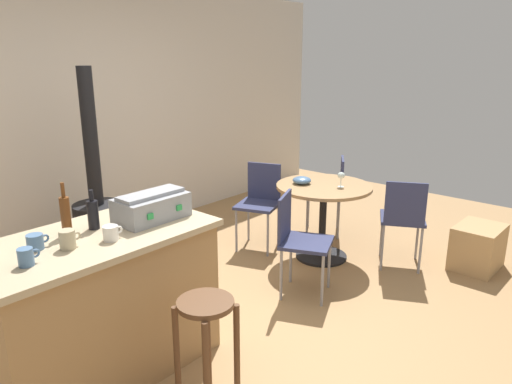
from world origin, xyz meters
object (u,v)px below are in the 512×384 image
at_px(kitchen_island, 100,306).
at_px(dining_table, 323,203).
at_px(wood_stove, 99,222).
at_px(folding_chair_right, 403,216).
at_px(folding_chair_left, 298,236).
at_px(toolbox, 152,206).
at_px(bottle_2, 93,214).
at_px(cup_1, 26,257).
at_px(cup_3, 35,242).
at_px(bottle_0, 66,215).
at_px(folding_chair_far, 260,199).
at_px(wooden_stool, 206,333).
at_px(cardboard_box, 478,247).
at_px(cup_0, 111,233).
at_px(wine_glass, 341,176).
at_px(cup_2, 68,239).
at_px(serving_bowl, 302,180).
at_px(folding_chair_near, 330,189).

relative_size(kitchen_island, dining_table, 1.55).
bearing_deg(wood_stove, folding_chair_right, -48.99).
relative_size(kitchen_island, folding_chair_left, 1.65).
bearing_deg(dining_table, folding_chair_left, -161.61).
distance_m(toolbox, bottle_2, 0.36).
height_order(cup_1, cup_3, cup_1).
distance_m(bottle_0, bottle_2, 0.16).
xyz_separation_m(folding_chair_far, folding_chair_right, (0.45, -1.36, -0.00)).
height_order(kitchen_island, wooden_stool, kitchen_island).
height_order(dining_table, cardboard_box, dining_table).
height_order(folding_chair_left, cup_0, cup_0).
height_order(folding_chair_far, wine_glass, wine_glass).
distance_m(folding_chair_right, bottle_2, 2.81).
bearing_deg(cup_3, cup_2, -46.30).
xyz_separation_m(folding_chair_left, cardboard_box, (1.51, -1.00, -0.30)).
bearing_deg(serving_bowl, folding_chair_near, 9.47).
distance_m(cup_3, cardboard_box, 3.82).
bearing_deg(wood_stove, folding_chair_left, -64.28).
xyz_separation_m(folding_chair_right, cardboard_box, (0.47, -0.55, -0.31)).
bearing_deg(wood_stove, folding_chair_far, -28.99).
height_order(kitchen_island, toolbox, toolbox).
bearing_deg(cup_2, folding_chair_right, -12.96).
bearing_deg(wood_stove, cup_1, -130.46).
distance_m(folding_chair_right, cup_1, 3.24).
xyz_separation_m(folding_chair_far, toolbox, (-1.84, -0.64, 0.50)).
bearing_deg(bottle_0, folding_chair_right, -17.26).
bearing_deg(dining_table, cup_1, -178.52).
relative_size(folding_chair_right, wood_stove, 0.47).
xyz_separation_m(bottle_0, wine_glass, (2.56, -0.33, -0.20)).
bearing_deg(bottle_0, kitchen_island, -53.37).
distance_m(dining_table, toolbox, 2.06).
relative_size(cup_0, wine_glass, 0.86).
bearing_deg(cup_2, cup_3, 133.70).
distance_m(folding_chair_right, wine_glass, 0.68).
relative_size(wooden_stool, folding_chair_far, 0.78).
bearing_deg(serving_bowl, dining_table, -62.63).
height_order(wooden_stool, dining_table, dining_table).
height_order(kitchen_island, folding_chair_near, kitchen_island).
height_order(wooden_stool, bottle_0, bottle_0).
height_order(dining_table, folding_chair_near, folding_chair_near).
relative_size(folding_chair_left, wood_stove, 0.46).
bearing_deg(toolbox, wine_glass, -4.84).
bearing_deg(folding_chair_far, cardboard_box, -64.13).
bearing_deg(wine_glass, cardboard_box, -57.06).
relative_size(toolbox, cup_1, 4.03).
relative_size(cup_3, wine_glass, 0.87).
relative_size(cup_1, cup_3, 0.91).
distance_m(dining_table, wood_stove, 2.13).
bearing_deg(cup_0, dining_table, 2.31).
height_order(bottle_0, cardboard_box, bottle_0).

